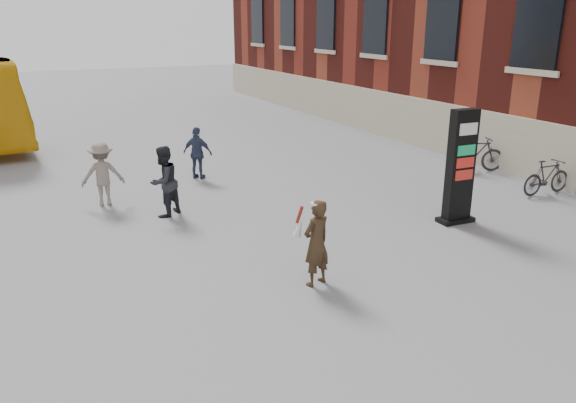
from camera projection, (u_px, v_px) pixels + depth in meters
name	position (u px, v px, depth m)	size (l,w,h in m)	color
ground	(312.00, 293.00, 9.93)	(100.00, 100.00, 0.00)	#9E9EA3
info_pylon	(460.00, 167.00, 13.01)	(0.89, 0.48, 2.70)	black
woman	(316.00, 242.00, 10.02)	(0.72, 0.69, 1.61)	#352617
pedestrian_a	(164.00, 182.00, 13.59)	(0.84, 0.66, 1.74)	#212228
pedestrian_b	(102.00, 174.00, 14.39)	(1.07, 0.61, 1.66)	gray
pedestrian_c	(198.00, 153.00, 16.83)	(0.92, 0.38, 1.57)	#313B56
bike_5	(547.00, 177.00, 15.38)	(0.46, 1.63, 0.98)	#26252C
bike_7	(475.00, 154.00, 17.66)	(0.53, 1.87, 1.12)	#26252C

